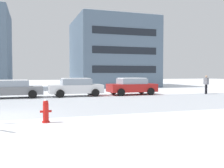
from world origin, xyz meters
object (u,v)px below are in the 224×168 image
parked_car_gray (12,89)px  pedestrian_crossing (206,83)px  parked_car_white (76,87)px  parked_car_red (132,86)px  fire_hydrant (46,111)px

parked_car_gray → pedestrian_crossing: 16.81m
parked_car_gray → parked_car_white: (4.97, -0.08, 0.05)m
parked_car_red → parked_car_gray: bearing=179.0°
parked_car_white → parked_car_red: parked_car_white is taller
fire_hydrant → parked_car_red: (8.05, 10.68, 0.30)m
parked_car_gray → pedestrian_crossing: (16.74, -1.54, 0.28)m
parked_car_gray → parked_car_white: 4.97m
fire_hydrant → parked_car_white: (3.09, 10.77, 0.30)m
parked_car_red → pedestrian_crossing: pedestrian_crossing is taller
fire_hydrant → pedestrian_crossing: (14.86, 9.31, 0.53)m
parked_car_red → parked_car_white: bearing=178.9°
parked_car_gray → parked_car_red: bearing=-1.0°
parked_car_white → pedestrian_crossing: pedestrian_crossing is taller
fire_hydrant → parked_car_gray: 11.01m
parked_car_white → parked_car_red: bearing=-1.1°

